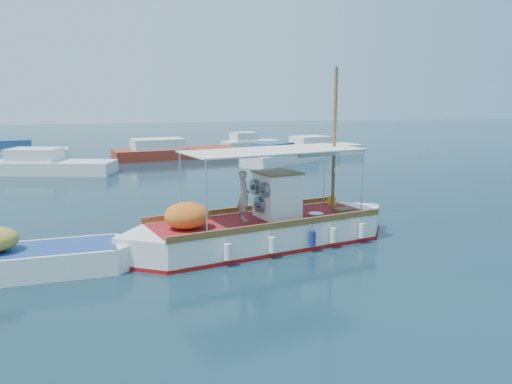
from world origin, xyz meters
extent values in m
plane|color=black|center=(0.00, 0.00, 0.00)|extent=(160.00, 160.00, 0.00)
cube|color=white|center=(-0.47, -0.15, 0.34)|extent=(7.70, 4.08, 1.07)
cube|color=white|center=(-4.03, -1.00, 0.34)|extent=(2.38, 2.38, 1.07)
cube|color=white|center=(3.10, 0.70, 0.34)|extent=(2.38, 2.38, 1.07)
cube|color=#9B0F0F|center=(-0.47, -0.15, 0.02)|extent=(7.81, 4.18, 0.18)
cube|color=maroon|center=(-0.47, -0.15, 0.86)|extent=(7.65, 3.89, 0.06)
cube|color=brown|center=(-0.75, 1.04, 0.98)|extent=(7.25, 1.82, 0.20)
cube|color=brown|center=(-0.18, -1.35, 0.98)|extent=(7.25, 1.82, 0.20)
cube|color=white|center=(0.01, -0.04, 1.61)|extent=(1.44, 1.51, 1.47)
cube|color=brown|center=(0.01, -0.04, 2.37)|extent=(1.55, 1.63, 0.06)
cylinder|color=slate|center=(-0.54, -0.49, 1.91)|extent=(0.32, 0.53, 0.49)
cylinder|color=slate|center=(-0.68, 0.12, 1.91)|extent=(0.32, 0.53, 0.49)
cylinder|color=slate|center=(-0.61, -0.19, 1.37)|extent=(0.32, 0.53, 0.49)
cylinder|color=brown|center=(2.19, 0.48, 3.32)|extent=(0.14, 0.14, 4.89)
cylinder|color=brown|center=(1.43, 0.30, 2.93)|extent=(1.73, 0.48, 0.08)
cylinder|color=silver|center=(-3.09, 0.32, 1.98)|extent=(0.05, 0.05, 2.20)
cylinder|color=silver|center=(-2.59, -1.77, 1.98)|extent=(0.05, 0.05, 2.20)
cylinder|color=silver|center=(2.33, 1.62, 1.98)|extent=(0.05, 0.05, 2.20)
cylinder|color=silver|center=(2.82, -0.47, 1.98)|extent=(0.05, 0.05, 2.20)
cube|color=silver|center=(-0.13, -0.08, 3.10)|extent=(6.15, 3.62, 0.04)
ellipsoid|color=orange|center=(-3.03, -0.77, 1.29)|extent=(1.60, 1.45, 0.82)
cube|color=#F0A315|center=(0.64, 0.66, 1.07)|extent=(0.28, 0.23, 0.39)
cylinder|color=#F0A315|center=(2.51, 1.26, 1.05)|extent=(0.35, 0.35, 0.33)
cube|color=brown|center=(2.48, 0.15, 0.94)|extent=(0.72, 0.58, 0.12)
cylinder|color=#B2B2B2|center=(1.27, -0.29, 0.94)|extent=(0.59, 0.59, 0.12)
cylinder|color=white|center=(1.86, -0.65, 2.47)|extent=(0.29, 0.10, 0.29)
cylinder|color=white|center=(-2.05, -1.94, 0.44)|extent=(0.24, 0.24, 0.47)
cylinder|color=navy|center=(0.80, -1.26, 0.44)|extent=(0.24, 0.24, 0.47)
cylinder|color=white|center=(2.70, -0.81, 0.44)|extent=(0.24, 0.24, 0.47)
imported|color=#A19A85|center=(-1.15, -0.20, 1.69)|extent=(0.41, 0.60, 1.61)
cube|color=white|center=(-7.46, -1.16, 0.25)|extent=(4.78, 2.11, 0.91)
cube|color=white|center=(-5.12, -1.02, 0.25)|extent=(1.82, 1.82, 0.91)
cube|color=navy|center=(-7.46, -1.16, 0.69)|extent=(4.76, 1.90, 0.05)
cube|color=silver|center=(-9.24, 18.09, 0.30)|extent=(7.95, 4.51, 1.00)
cube|color=silver|center=(-10.33, 18.42, 1.20)|extent=(3.49, 2.84, 0.80)
cube|color=maroon|center=(-0.95, 24.22, 0.30)|extent=(9.91, 4.43, 1.00)
cube|color=silver|center=(-2.36, 23.97, 1.20)|extent=(4.18, 3.01, 0.80)
cube|color=silver|center=(6.13, 18.89, 0.30)|extent=(6.61, 5.32, 1.00)
cube|color=#264E7F|center=(5.31, 18.37, 1.20)|extent=(3.18, 2.96, 0.80)
cube|color=silver|center=(11.03, 23.56, 0.30)|extent=(7.48, 4.27, 1.00)
cube|color=silver|center=(10.01, 23.29, 1.20)|extent=(3.28, 2.84, 0.80)
cube|color=silver|center=(-12.06, 26.05, 0.30)|extent=(6.08, 3.09, 1.00)
cube|color=#264E7F|center=(-12.92, 25.92, 1.20)|extent=(2.58, 2.26, 0.80)
cube|color=silver|center=(6.50, 29.35, 0.30)|extent=(5.71, 3.38, 1.00)
cube|color=silver|center=(5.73, 29.13, 1.20)|extent=(2.53, 2.22, 0.80)
camera|label=1|loc=(-4.69, -15.34, 4.79)|focal=35.00mm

